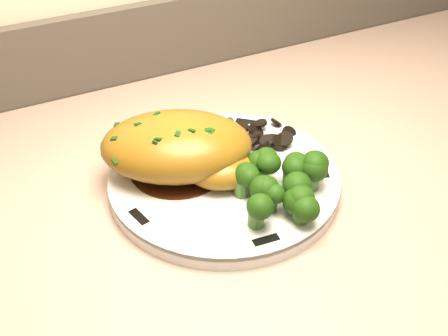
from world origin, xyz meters
name	(u,v)px	position (x,y,z in m)	size (l,w,h in m)	color
plate	(224,181)	(0.43, 1.68, 0.81)	(0.28, 0.28, 0.02)	silver
rim_accent_0	(246,122)	(0.51, 1.77, 0.82)	(0.03, 0.01, 0.00)	black
rim_accent_1	(146,143)	(0.37, 1.78, 0.82)	(0.03, 0.01, 0.00)	black
rim_accent_2	(139,217)	(0.31, 1.65, 0.82)	(0.03, 0.01, 0.00)	black
rim_accent_3	(266,240)	(0.42, 1.56, 0.82)	(0.03, 0.01, 0.00)	black
rim_accent_4	(323,171)	(0.54, 1.63, 0.82)	(0.03, 0.01, 0.00)	black
gravy_pool	(178,169)	(0.38, 1.71, 0.82)	(0.12, 0.12, 0.00)	#351609
chicken_breast	(182,148)	(0.39, 1.70, 0.86)	(0.21, 0.19, 0.07)	#96661A
mushroom_pile	(258,138)	(0.50, 1.72, 0.83)	(0.09, 0.07, 0.03)	black
broccoli_florets	(280,184)	(0.46, 1.60, 0.85)	(0.12, 0.11, 0.04)	#447230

